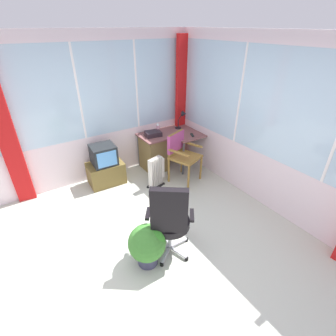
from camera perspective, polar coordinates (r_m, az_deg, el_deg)
The scene contains 15 objects.
ground at distance 3.48m, azimuth -3.54°, elevation -20.15°, with size 5.25×5.66×0.06m, color beige.
north_window_panel at distance 4.65m, azimuth -19.11°, elevation 11.60°, with size 4.25×0.07×2.58m.
east_window_panel at distance 3.99m, azimuth 23.92°, elevation 7.67°, with size 0.07×4.66×2.58m.
curtain_north_left at distance 4.47m, azimuth -33.14°, elevation 6.92°, with size 0.27×0.07×2.48m, color red.
curtain_corner at distance 5.38m, azimuth 3.05°, elevation 15.02°, with size 0.27×0.07×2.48m, color red.
desk at distance 5.10m, azimuth -2.93°, elevation 3.89°, with size 1.15×0.87×0.72m.
desk_lamp at distance 5.25m, azimuth 3.39°, elevation 11.52°, with size 0.23×0.20×0.38m.
tv_remote at distance 4.98m, azimuth 5.55°, elevation 7.49°, with size 0.04×0.15×0.02m, color black.
spray_bottle at distance 5.06m, azimuth -2.31°, elevation 9.11°, with size 0.06×0.06×0.22m.
paper_tray at distance 4.95m, azimuth -3.42°, elevation 7.83°, with size 0.30×0.23×0.09m, color #2A1F25.
wooden_armchair at distance 4.64m, azimuth 2.78°, elevation 4.11°, with size 0.62×0.62×0.94m.
office_chair at distance 3.05m, azimuth 0.34°, elevation -11.46°, with size 0.61×0.60×1.11m.
tv_on_stand at distance 4.77m, azimuth -14.11°, elevation 0.24°, with size 0.66×0.47×0.77m.
space_heater at distance 4.56m, azimuth -2.62°, elevation -0.88°, with size 0.37×0.24×0.59m.
potted_plant at distance 3.17m, azimuth -4.55°, elevation -16.74°, with size 0.46×0.46×0.57m.
Camera 1 is at (-1.04, -1.97, 2.64)m, focal length 26.74 mm.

